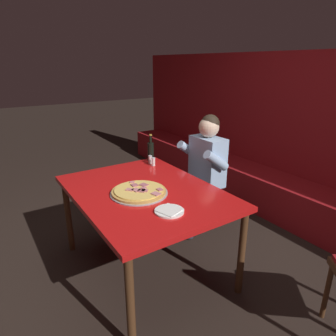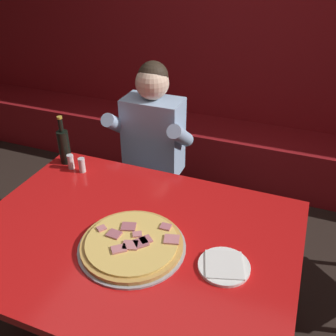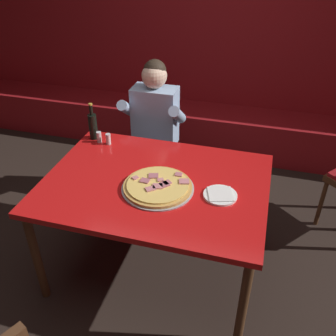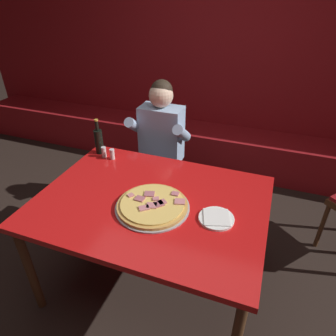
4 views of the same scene
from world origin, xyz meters
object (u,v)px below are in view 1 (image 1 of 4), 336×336
at_px(shaker_red_pepper_flakes, 153,162).
at_px(diner_seated_blue_shirt, 201,169).
at_px(main_dining_table, 145,198).
at_px(beer_bottle, 151,151).
at_px(pizza, 139,192).
at_px(shaker_black_pepper, 150,160).
at_px(plate_white_paper, 169,211).

height_order(shaker_red_pepper_flakes, diner_seated_blue_shirt, diner_seated_blue_shirt).
relative_size(main_dining_table, beer_bottle, 4.98).
xyz_separation_m(main_dining_table, shaker_red_pepper_flakes, (-0.49, 0.37, 0.11)).
distance_m(main_dining_table, pizza, 0.12).
height_order(shaker_black_pepper, diner_seated_blue_shirt, diner_seated_blue_shirt).
distance_m(beer_bottle, shaker_black_pepper, 0.11).
bearing_deg(main_dining_table, diner_seated_blue_shirt, 109.01).
height_order(main_dining_table, diner_seated_blue_shirt, diner_seated_blue_shirt).
bearing_deg(plate_white_paper, main_dining_table, 174.48).
bearing_deg(plate_white_paper, pizza, -175.64).
bearing_deg(pizza, plate_white_paper, 4.36).
bearing_deg(shaker_red_pepper_flakes, beer_bottle, 159.12).
distance_m(plate_white_paper, shaker_black_pepper, 1.09).
bearing_deg(pizza, shaker_red_pepper_flakes, 139.82).
relative_size(beer_bottle, diner_seated_blue_shirt, 0.23).
bearing_deg(diner_seated_blue_shirt, pizza, -70.13).
height_order(beer_bottle, diner_seated_blue_shirt, diner_seated_blue_shirt).
relative_size(plate_white_paper, shaker_red_pepper_flakes, 2.44).
bearing_deg(plate_white_paper, beer_bottle, 156.16).
bearing_deg(shaker_black_pepper, pizza, -36.83).
height_order(main_dining_table, shaker_red_pepper_flakes, shaker_red_pepper_flakes).
bearing_deg(main_dining_table, shaker_black_pepper, 145.96).
xyz_separation_m(main_dining_table, plate_white_paper, (0.43, -0.04, 0.08)).
relative_size(plate_white_paper, shaker_black_pepper, 2.44).
relative_size(pizza, shaker_red_pepper_flakes, 5.36).
relative_size(main_dining_table, pizza, 3.15).
xyz_separation_m(shaker_red_pepper_flakes, diner_seated_blue_shirt, (0.20, 0.46, -0.11)).
relative_size(beer_bottle, shaker_black_pepper, 3.40).
bearing_deg(plate_white_paper, shaker_black_pepper, 156.98).
distance_m(shaker_black_pepper, diner_seated_blue_shirt, 0.54).
bearing_deg(diner_seated_blue_shirt, plate_white_paper, -50.59).
height_order(plate_white_paper, beer_bottle, beer_bottle).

